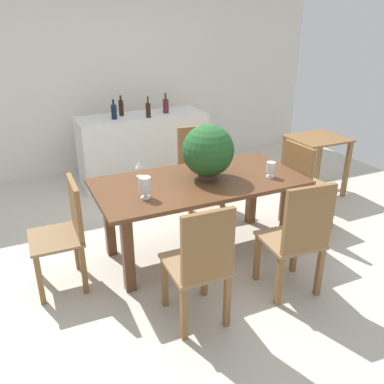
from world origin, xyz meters
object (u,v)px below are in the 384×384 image
(wine_bottle_tall, at_px, (121,108))
(wine_glass, at_px, (139,165))
(chair_far_right, at_px, (198,164))
(chair_near_left, at_px, (201,263))
(wine_bottle_green, at_px, (166,106))
(kitchen_counter, at_px, (143,148))
(chair_near_right, at_px, (298,235))
(chair_head_end, at_px, (66,229))
(flower_centerpiece, at_px, (208,151))
(wine_bottle_amber, at_px, (148,110))
(side_table, at_px, (316,151))
(dining_table, at_px, (199,191))
(crystal_vase_left, at_px, (145,185))
(crystal_vase_center_near, at_px, (271,168))
(chair_foot_end, at_px, (303,182))
(wine_bottle_clear, at_px, (114,112))

(wine_bottle_tall, bearing_deg, wine_glass, -100.71)
(chair_far_right, distance_m, wine_bottle_tall, 1.41)
(chair_near_left, height_order, wine_glass, chair_near_left)
(chair_far_right, bearing_deg, wine_bottle_green, 92.01)
(kitchen_counter, bearing_deg, chair_near_right, -84.24)
(chair_head_end, bearing_deg, flower_centerpiece, 91.80)
(wine_bottle_tall, distance_m, wine_bottle_amber, 0.38)
(chair_far_right, bearing_deg, side_table, -5.39)
(dining_table, height_order, flower_centerpiece, flower_centerpiece)
(chair_near_left, distance_m, wine_glass, 1.30)
(crystal_vase_left, height_order, crystal_vase_center_near, crystal_vase_left)
(flower_centerpiece, height_order, wine_bottle_green, flower_centerpiece)
(chair_far_right, height_order, flower_centerpiece, flower_centerpiece)
(chair_near_right, bearing_deg, chair_head_end, -24.77)
(flower_centerpiece, bearing_deg, wine_bottle_green, 79.46)
(chair_near_left, bearing_deg, wine_bottle_amber, -100.58)
(crystal_vase_left, bearing_deg, chair_head_end, 165.14)
(chair_far_right, bearing_deg, chair_near_right, -86.55)
(chair_foot_end, distance_m, crystal_vase_center_near, 0.68)
(chair_far_right, xyz_separation_m, wine_bottle_green, (0.04, 1.12, 0.48))
(wine_glass, xyz_separation_m, wine_bottle_clear, (0.21, 1.66, 0.15))
(chair_near_left, xyz_separation_m, wine_bottle_tall, (0.31, 3.07, 0.49))
(dining_table, relative_size, wine_bottle_clear, 7.58)
(flower_centerpiece, relative_size, crystal_vase_center_near, 3.43)
(chair_foot_end, bearing_deg, flower_centerpiece, 86.09)
(crystal_vase_center_near, xyz_separation_m, wine_bottle_tall, (-0.77, 2.34, 0.19))
(dining_table, height_order, side_table, dining_table)
(crystal_vase_center_near, height_order, wine_bottle_green, wine_bottle_green)
(chair_near_left, bearing_deg, chair_far_right, -113.53)
(crystal_vase_left, relative_size, wine_bottle_tall, 0.70)
(chair_near_left, xyz_separation_m, wine_bottle_amber, (0.60, 2.83, 0.48))
(wine_bottle_tall, bearing_deg, flower_centerpiece, -84.01)
(chair_far_right, relative_size, chair_foot_end, 1.02)
(wine_bottle_amber, height_order, side_table, wine_bottle_amber)
(kitchen_counter, xyz_separation_m, wine_bottle_tall, (-0.25, 0.09, 0.57))
(chair_far_right, xyz_separation_m, side_table, (1.54, -0.25, 0.03))
(chair_foot_end, bearing_deg, wine_bottle_tall, 29.42)
(chair_near_right, height_order, wine_bottle_green, wine_bottle_green)
(wine_bottle_clear, xyz_separation_m, wine_bottle_green, (0.74, 0.07, 0.00))
(crystal_vase_left, distance_m, wine_bottle_amber, 2.20)
(chair_foot_end, height_order, wine_bottle_tall, wine_bottle_tall)
(wine_glass, relative_size, wine_bottle_tall, 0.57)
(wine_glass, xyz_separation_m, side_table, (2.44, 0.36, -0.29))
(chair_foot_end, xyz_separation_m, wine_bottle_clear, (-1.48, 1.99, 0.48))
(chair_near_left, relative_size, crystal_vase_center_near, 6.77)
(dining_table, relative_size, side_table, 2.55)
(chair_foot_end, bearing_deg, wine_glass, 76.27)
(crystal_vase_center_near, bearing_deg, dining_table, 162.25)
(chair_foot_end, bearing_deg, kitchen_counter, 25.46)
(flower_centerpiece, xyz_separation_m, crystal_vase_center_near, (0.55, -0.22, -0.18))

